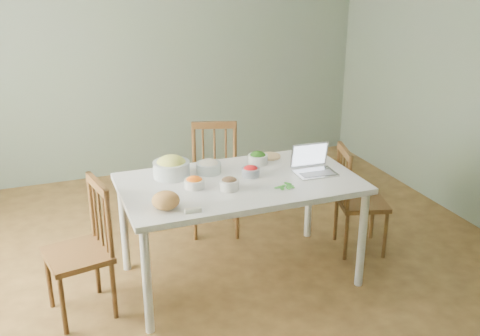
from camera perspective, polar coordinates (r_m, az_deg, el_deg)
name	(u,v)px	position (r m, az deg, el deg)	size (l,w,h in m)	color
floor	(222,277)	(4.52, -1.78, -10.95)	(5.00, 5.00, 0.00)	#463017
wall_back	(146,54)	(6.34, -9.47, 11.29)	(5.00, 0.00, 2.70)	#607359
wall_front	(479,307)	(1.97, 22.93, -12.80)	(5.00, 0.00, 2.70)	#607359
dining_table	(240,230)	(4.32, 0.00, -6.29)	(1.74, 0.98, 0.81)	white
chair_far	(215,180)	(5.02, -2.52, -1.27)	(0.43, 0.41, 0.98)	#402912
chair_left	(77,252)	(4.03, -16.13, -8.13)	(0.43, 0.41, 0.97)	#402912
chair_right	(362,200)	(4.82, 12.20, -3.14)	(0.40, 0.39, 0.92)	#402912
bread_boule	(166,200)	(3.71, -7.50, -3.26)	(0.18, 0.18, 0.12)	#C28A46
butter_stick	(193,210)	(3.67, -4.77, -4.27)	(0.11, 0.03, 0.03)	white
bowl_squash	(171,167)	(4.23, -6.94, 0.14)	(0.27, 0.27, 0.16)	#E3D572
bowl_carrot	(194,182)	(4.03, -4.63, -1.45)	(0.14, 0.14, 0.08)	#FF7F00
bowl_onion	(209,166)	(4.29, -3.18, 0.17)	(0.19, 0.19, 0.10)	silver
bowl_mushroom	(229,183)	(3.99, -1.10, -1.57)	(0.14, 0.14, 0.09)	black
bowl_redpep	(251,171)	(4.23, 1.08, -0.30)	(0.13, 0.13, 0.08)	red
bowl_broccoli	(258,158)	(4.47, 1.81, 1.05)	(0.16, 0.16, 0.10)	#12390A
flatbread	(270,156)	(4.63, 3.00, 1.19)	(0.18, 0.18, 0.02)	#CEB583
basil_bunch	(284,186)	(4.05, 4.43, -1.78)	(0.18, 0.18, 0.02)	#117E17
laptop	(316,161)	(4.28, 7.68, 0.72)	(0.30, 0.25, 0.21)	silver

